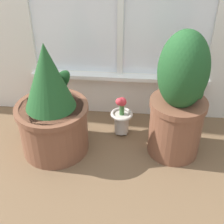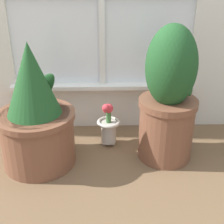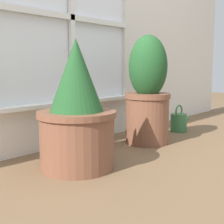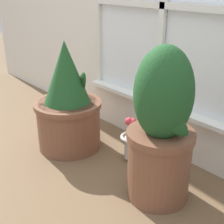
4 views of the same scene
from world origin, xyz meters
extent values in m
plane|color=brown|center=(0.00, 0.00, 0.00)|extent=(10.00, 10.00, 0.00)
cube|color=silver|center=(0.00, 0.60, 0.15)|extent=(1.09, 0.05, 0.30)
cube|color=white|center=(0.00, 0.56, 0.29)|extent=(1.15, 0.06, 0.02)
cylinder|color=brown|center=(-0.34, 0.17, 0.15)|extent=(0.38, 0.38, 0.30)
cylinder|color=brown|center=(-0.34, 0.17, 0.28)|extent=(0.41, 0.41, 0.03)
cylinder|color=#38281E|center=(-0.34, 0.17, 0.29)|extent=(0.35, 0.35, 0.01)
cone|color=#1E4C23|center=(-0.34, 0.17, 0.48)|extent=(0.27, 0.27, 0.37)
ellipsoid|color=#1E4C23|center=(-0.32, 0.25, 0.39)|extent=(0.21, 0.10, 0.24)
cylinder|color=brown|center=(0.34, 0.21, 0.17)|extent=(0.29, 0.29, 0.35)
cylinder|color=brown|center=(0.34, 0.21, 0.33)|extent=(0.31, 0.31, 0.03)
cylinder|color=#38281E|center=(0.34, 0.21, 0.34)|extent=(0.27, 0.27, 0.01)
ellipsoid|color=#1E4C23|center=(0.34, 0.21, 0.53)|extent=(0.26, 0.26, 0.42)
ellipsoid|color=#1E4C23|center=(0.43, 0.17, 0.44)|extent=(0.12, 0.20, 0.21)
sphere|color=#BCB7AD|center=(0.03, 0.38, 0.01)|extent=(0.02, 0.02, 0.02)
sphere|color=#BCB7AD|center=(0.01, 0.33, 0.01)|extent=(0.02, 0.02, 0.02)
sphere|color=#BCB7AD|center=(0.06, 0.33, 0.01)|extent=(0.02, 0.02, 0.02)
cylinder|color=#BCB7AD|center=(0.03, 0.34, 0.08)|extent=(0.09, 0.09, 0.13)
torus|color=#BCB7AD|center=(0.03, 0.34, 0.15)|extent=(0.14, 0.14, 0.02)
cylinder|color=#386633|center=(0.03, 0.34, 0.18)|extent=(0.03, 0.03, 0.07)
sphere|color=#C6333D|center=(0.03, 0.34, 0.24)|extent=(0.05, 0.05, 0.05)
sphere|color=#C6333D|center=(0.02, 0.37, 0.22)|extent=(0.04, 0.04, 0.04)
sphere|color=#C6333D|center=(0.02, 0.33, 0.25)|extent=(0.05, 0.05, 0.05)
camera|label=1|loc=(0.12, -1.22, 1.24)|focal=50.00mm
camera|label=2|loc=(0.01, -1.27, 1.00)|focal=50.00mm
camera|label=3|loc=(-1.41, -1.01, 0.52)|focal=50.00mm
camera|label=4|loc=(1.14, -0.78, 0.98)|focal=50.00mm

